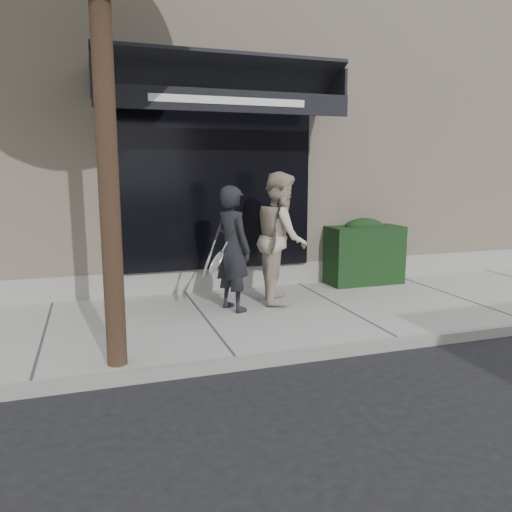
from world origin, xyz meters
name	(u,v)px	position (x,y,z in m)	size (l,w,h in m)	color
ground	(339,313)	(0.00, 0.00, 0.00)	(80.00, 80.00, 0.00)	black
sidewalk	(339,309)	(0.00, 0.00, 0.06)	(20.00, 3.00, 0.12)	#9F9F9A
curb	(401,343)	(0.00, -1.55, 0.07)	(20.00, 0.10, 0.14)	gray
building_facade	(241,141)	(-0.01, 4.96, 2.74)	(14.30, 8.04, 5.64)	beige
hedge	(363,252)	(1.10, 1.25, 0.66)	(1.30, 0.70, 1.14)	black
pedestrian_front	(233,249)	(-1.53, 0.28, 1.00)	(0.87, 0.94, 1.75)	black
pedestrian_back	(281,238)	(-0.72, 0.51, 1.09)	(0.96, 1.10, 1.94)	beige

